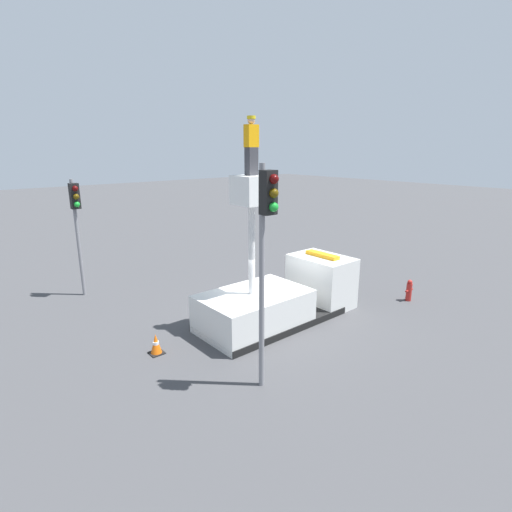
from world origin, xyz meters
TOP-DOWN VIEW (x-y plane):
  - ground_plane at (0.00, 0.00)m, footprint 120.00×120.00m
  - bucket_truck at (0.44, 0.00)m, footprint 6.10×2.43m
  - worker at (-0.90, 0.00)m, footprint 0.40×0.26m
  - traffic_light_pole at (-2.83, -2.85)m, footprint 0.34×0.57m
  - traffic_light_across at (-4.17, 7.00)m, footprint 0.34×0.57m
  - fire_hydrant at (5.66, -2.07)m, footprint 0.46×0.22m
  - traffic_cone_rear at (-4.17, 0.58)m, footprint 0.42×0.42m

SIDE VIEW (x-z plane):
  - ground_plane at x=0.00m, z-range 0.00..0.00m
  - traffic_cone_rear at x=-4.17m, z-range -0.02..0.62m
  - fire_hydrant at x=5.66m, z-range -0.01..0.88m
  - bucket_truck at x=0.44m, z-range -1.73..3.46m
  - traffic_light_across at x=-4.17m, z-range 1.01..5.84m
  - traffic_light_pole at x=-2.83m, z-range 1.17..6.85m
  - worker at x=-0.90m, z-range 5.19..6.94m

